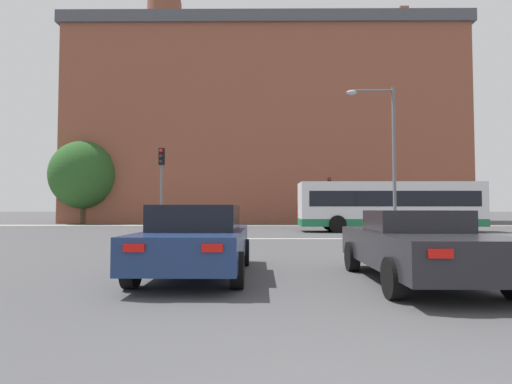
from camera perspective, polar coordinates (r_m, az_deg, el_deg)
stop_line_strip at (r=18.50m, az=2.81°, el=-6.66°), size 7.88×0.30×0.01m
far_pavement at (r=33.28m, az=1.73°, el=-4.79°), size 68.76×2.50×0.01m
brick_civic_building at (r=44.25m, az=1.00°, el=9.22°), size 39.68×13.36×27.93m
car_saloon_left at (r=8.38m, az=-8.38°, el=-6.69°), size 2.07×4.58×1.44m
car_roadster_right at (r=8.08m, az=22.12°, el=-7.12°), size 2.08×4.55×1.34m
bus_crossing_lead at (r=25.41m, az=18.41°, el=-1.82°), size 10.77×2.64×2.96m
traffic_light_near_left at (r=19.43m, az=-13.36°, el=2.03°), size 0.26×0.31×4.26m
traffic_light_far_right at (r=32.88m, az=10.45°, el=-0.15°), size 0.26×0.31×3.94m
street_lamp_junction at (r=20.29m, az=18.01°, el=6.42°), size 2.34×0.36×7.25m
pedestrian_waiting at (r=33.98m, az=6.18°, el=-2.87°), size 0.43×0.27×1.86m
tree_by_building at (r=40.56m, az=-23.47°, el=2.26°), size 6.01×6.01×7.71m
tree_kerbside at (r=40.53m, az=-23.10°, el=2.09°), size 5.14×5.14×7.14m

